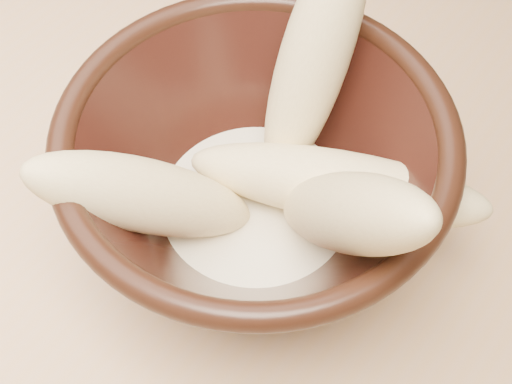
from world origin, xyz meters
TOP-DOWN VIEW (x-y plane):
  - bowl at (-0.06, 0.07)m, footprint 0.22×0.22m
  - milk_puddle at (-0.06, 0.07)m, footprint 0.13×0.13m
  - banana_upright at (-0.06, 0.13)m, footprint 0.06×0.12m
  - banana_right at (0.01, 0.06)m, footprint 0.14×0.10m
  - banana_across at (-0.02, 0.09)m, footprint 0.18×0.11m
  - banana_front at (-0.09, 0.01)m, footprint 0.12×0.14m

SIDE VIEW (x-z plane):
  - milk_puddle at x=-0.06m, z-range 0.78..0.80m
  - bowl at x=-0.06m, z-range 0.76..0.88m
  - banana_across at x=-0.02m, z-range 0.80..0.85m
  - banana_front at x=-0.09m, z-range 0.78..0.90m
  - banana_right at x=0.01m, z-range 0.78..0.95m
  - banana_upright at x=-0.06m, z-range 0.79..0.95m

